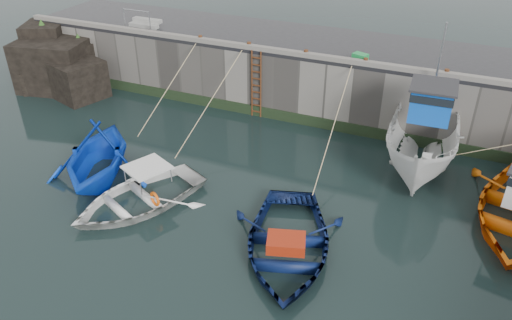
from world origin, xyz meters
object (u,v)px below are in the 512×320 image
at_px(bollard_a, 200,38).
at_px(bollard_c, 306,53).
at_px(fish_crate, 360,57).
at_px(boat_near_navy, 286,251).
at_px(bollard_d, 366,61).
at_px(bollard_e, 447,73).
at_px(bollard_b, 249,45).
at_px(boat_near_white, 101,176).
at_px(boat_far_white, 424,140).
at_px(ladder, 256,85).
at_px(boat_near_blue, 139,203).

relative_size(bollard_a, bollard_c, 1.00).
distance_m(fish_crate, bollard_a, 7.49).
xyz_separation_m(boat_near_navy, bollard_a, (-7.69, 8.72, 3.30)).
bearing_deg(bollard_c, bollard_d, 0.00).
xyz_separation_m(bollard_a, bollard_e, (11.00, 0.00, 0.00)).
relative_size(boat_near_navy, bollard_c, 19.39).
height_order(fish_crate, bollard_b, fish_crate).
height_order(fish_crate, bollard_c, fish_crate).
relative_size(boat_near_white, boat_far_white, 0.67).
relative_size(boat_near_white, boat_near_navy, 0.89).
relative_size(ladder, boat_near_white, 0.66).
xyz_separation_m(boat_near_blue, boat_near_navy, (5.68, -0.25, 0.00)).
distance_m(boat_near_white, boat_near_blue, 2.53).
bearing_deg(bollard_e, boat_far_white, -97.92).
distance_m(boat_far_white, bollard_d, 4.09).
relative_size(bollard_c, bollard_e, 1.00).
bearing_deg(boat_near_navy, bollard_e, 51.72).
bearing_deg(boat_near_blue, bollard_a, 128.10).
height_order(bollard_b, bollard_d, same).
height_order(fish_crate, bollard_a, fish_crate).
bearing_deg(ladder, bollard_d, 4.00).
xyz_separation_m(bollard_b, bollard_c, (2.70, 0.00, 0.00)).
height_order(fish_crate, bollard_d, fish_crate).
height_order(fish_crate, bollard_e, fish_crate).
distance_m(boat_near_navy, bollard_d, 9.32).
distance_m(boat_near_white, boat_far_white, 12.53).
bearing_deg(fish_crate, bollard_b, -155.78).
distance_m(ladder, fish_crate, 4.85).
bearing_deg(boat_near_blue, boat_near_navy, 22.22).
distance_m(boat_near_blue, boat_near_navy, 5.69).
bearing_deg(boat_near_white, fish_crate, 23.15).
bearing_deg(fish_crate, bollard_c, -150.69).
relative_size(boat_near_blue, bollard_b, 17.67).
distance_m(bollard_a, bollard_b, 2.50).
height_order(bollard_a, bollard_e, same).
relative_size(boat_near_white, boat_near_blue, 0.98).
xyz_separation_m(boat_near_white, bollard_c, (5.56, 7.57, 3.30)).
bearing_deg(boat_far_white, bollard_e, 79.42).
bearing_deg(bollard_e, ladder, -177.60).
bearing_deg(bollard_c, boat_near_blue, -110.65).
bearing_deg(bollard_d, bollard_a, 180.00).
relative_size(boat_near_white, bollard_e, 17.31).
bearing_deg(boat_near_navy, bollard_a, 113.91).
xyz_separation_m(boat_near_navy, boat_far_white, (3.05, 6.85, 1.15)).
relative_size(boat_near_blue, bollard_a, 17.67).
distance_m(ladder, bollard_a, 3.47).
height_order(ladder, boat_near_white, ladder).
bearing_deg(bollard_b, bollard_e, 0.00).
bearing_deg(bollard_c, boat_near_navy, -74.05).
xyz_separation_m(ladder, bollard_b, (-0.50, 0.34, 1.71)).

